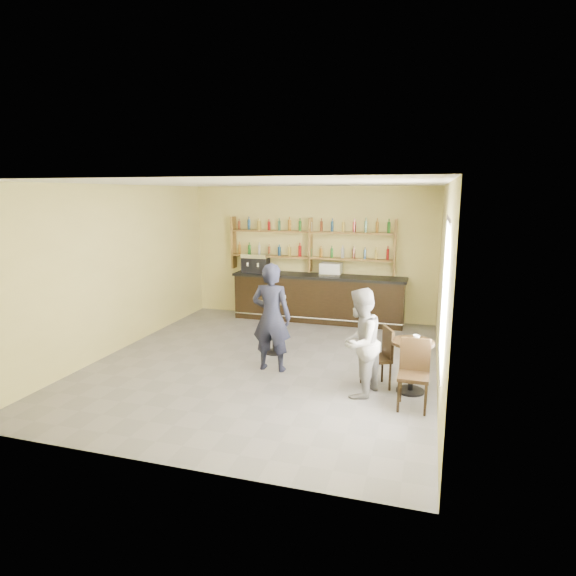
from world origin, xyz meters
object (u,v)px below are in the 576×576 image
(pastry_case, at_px, (331,269))
(chair_west, at_px, (376,358))
(espresso_machine, at_px, (256,263))
(patron_second, at_px, (360,343))
(man_main, at_px, (271,317))
(cafe_table, at_px, (411,367))
(pedestal_table, at_px, (274,327))
(chair_south, at_px, (413,376))
(bar_counter, at_px, (318,298))

(pastry_case, bearing_deg, chair_west, -73.80)
(espresso_machine, xyz_separation_m, patron_second, (3.17, -4.07, -0.51))
(man_main, relative_size, cafe_table, 2.29)
(espresso_machine, distance_m, pedestal_table, 3.01)
(pedestal_table, distance_m, man_main, 0.99)
(man_main, bearing_deg, patron_second, 157.93)
(espresso_machine, height_order, chair_west, espresso_machine)
(chair_south, bearing_deg, patron_second, 163.16)
(pastry_case, relative_size, cafe_table, 0.62)
(pastry_case, distance_m, cafe_table, 4.34)
(man_main, distance_m, patron_second, 1.74)
(patron_second, bearing_deg, chair_south, 88.55)
(pastry_case, xyz_separation_m, chair_west, (1.49, -3.69, -0.79))
(bar_counter, xyz_separation_m, espresso_machine, (-1.59, 0.00, 0.79))
(bar_counter, xyz_separation_m, chair_west, (1.79, -3.69, -0.08))
(cafe_table, xyz_separation_m, patron_second, (-0.76, -0.34, 0.42))
(chair_west, distance_m, chair_south, 0.88)
(pedestal_table, bearing_deg, espresso_machine, 117.09)
(bar_counter, height_order, pastry_case, pastry_case)
(pastry_case, bearing_deg, pedestal_table, -108.34)
(man_main, distance_m, chair_west, 1.90)
(bar_counter, xyz_separation_m, pastry_case, (0.30, 0.00, 0.71))
(bar_counter, height_order, man_main, man_main)
(chair_south, distance_m, patron_second, 0.92)
(pastry_case, xyz_separation_m, man_main, (-0.33, -3.43, -0.33))
(pastry_case, bearing_deg, cafe_table, -67.17)
(bar_counter, height_order, espresso_machine, espresso_machine)
(cafe_table, bearing_deg, bar_counter, 122.06)
(bar_counter, distance_m, patron_second, 4.38)
(espresso_machine, distance_m, cafe_table, 5.50)
(cafe_table, height_order, patron_second, patron_second)
(pedestal_table, height_order, chair_south, pedestal_table)
(bar_counter, relative_size, chair_south, 4.15)
(espresso_machine, relative_size, patron_second, 0.38)
(chair_west, height_order, chair_south, chair_south)
(pastry_case, xyz_separation_m, cafe_table, (2.04, -3.74, -0.86))
(espresso_machine, xyz_separation_m, pedestal_table, (1.32, -2.58, -0.83))
(bar_counter, height_order, chair_south, bar_counter)
(espresso_machine, height_order, chair_south, espresso_machine)
(cafe_table, bearing_deg, espresso_machine, 136.45)
(bar_counter, bearing_deg, man_main, -90.58)
(pastry_case, relative_size, chair_south, 0.51)
(chair_west, bearing_deg, man_main, -123.04)
(pastry_case, relative_size, pedestal_table, 0.50)
(pastry_case, distance_m, man_main, 3.46)
(chair_south, bearing_deg, man_main, 160.70)
(pastry_case, xyz_separation_m, patron_second, (1.28, -4.07, -0.44))
(pedestal_table, relative_size, cafe_table, 1.24)
(espresso_machine, xyz_separation_m, cafe_table, (3.93, -3.74, -0.93))
(espresso_machine, relative_size, cafe_table, 0.77)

